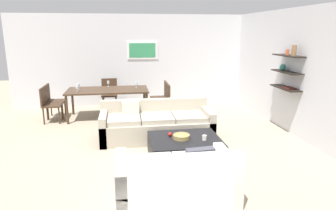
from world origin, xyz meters
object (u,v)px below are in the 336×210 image
object	(u,v)px
coffee_table	(185,148)
loveseat_white	(176,180)
candle_jar	(204,138)
apple_on_coffee_table	(170,134)
sofa_beige	(156,125)
decorative_bowl	(181,136)
dining_table	(108,92)
wine_glass_right_far	(136,83)
wine_glass_head	(108,83)
dining_chair_right_near	(164,99)
wine_glass_left_far	(78,85)
wine_glass_left_near	(77,87)
dining_chair_left_far	(52,99)
dining_chair_left_near	(48,103)
dining_chair_head	(109,92)
dining_chair_right_far	(162,95)

from	to	relation	value
coffee_table	loveseat_white	bearing A→B (deg)	-106.27
candle_jar	apple_on_coffee_table	size ratio (longest dim) A/B	1.18
sofa_beige	decorative_bowl	size ratio (longest dim) A/B	7.66
dining_table	wine_glass_right_far	size ratio (longest dim) A/B	12.45
loveseat_white	apple_on_coffee_table	size ratio (longest dim) A/B	21.48
sofa_beige	loveseat_white	world-z (taller)	same
dining_table	wine_glass_head	world-z (taller)	wine_glass_head
decorative_bowl	dining_chair_right_near	distance (m)	2.66
coffee_table	wine_glass_left_far	bearing A→B (deg)	125.99
coffee_table	sofa_beige	bearing A→B (deg)	108.90
wine_glass_right_far	decorative_bowl	bearing A→B (deg)	-78.04
sofa_beige	coffee_table	world-z (taller)	sofa_beige
coffee_table	wine_glass_left_near	xyz separation A→B (m)	(-2.18, 2.76, 0.67)
decorative_bowl	apple_on_coffee_table	bearing A→B (deg)	140.72
decorative_bowl	wine_glass_left_near	world-z (taller)	wine_glass_left_near
dining_chair_left_far	dining_chair_left_near	world-z (taller)	same
dining_chair_left_far	loveseat_white	bearing A→B (deg)	-60.61
apple_on_coffee_table	wine_glass_left_near	world-z (taller)	wine_glass_left_near
coffee_table	apple_on_coffee_table	xyz separation A→B (m)	(-0.24, 0.14, 0.23)
candle_jar	wine_glass_right_far	size ratio (longest dim) A/B	0.52
wine_glass_left_near	sofa_beige	bearing A→B (deg)	-42.38
coffee_table	dining_chair_head	world-z (taller)	dining_chair_head
sofa_beige	dining_chair_right_far	world-z (taller)	dining_chair_right_far
sofa_beige	apple_on_coffee_table	xyz separation A→B (m)	(0.14, -0.97, 0.12)
dining_chair_left_near	wine_glass_left_far	xyz separation A→B (m)	(0.69, 0.35, 0.35)
decorative_bowl	dining_chair_left_far	bearing A→B (deg)	132.13
loveseat_white	candle_jar	size ratio (longest dim) A/B	18.23
dining_chair_left_near	dining_chair_head	xyz separation A→B (m)	(1.44, 1.13, 0.00)
sofa_beige	dining_chair_right_far	xyz separation A→B (m)	(0.38, 1.99, 0.21)
decorative_bowl	candle_jar	xyz separation A→B (m)	(0.38, -0.13, 0.00)
dining_chair_head	dining_chair_right_far	bearing A→B (deg)	-25.40
dining_table	wine_glass_left_far	distance (m)	0.77
apple_on_coffee_table	dining_chair_head	bearing A→B (deg)	108.20
decorative_bowl	wine_glass_left_far	distance (m)	3.71
wine_glass_left_far	wine_glass_head	bearing A→B (deg)	23.05
dining_chair_head	sofa_beige	bearing A→B (deg)	-68.38
dining_chair_head	wine_glass_head	bearing A→B (deg)	-90.00
decorative_bowl	dining_chair_right_far	distance (m)	3.11
dining_table	wine_glass_left_near	size ratio (longest dim) A/B	13.30
dining_chair_left_near	coffee_table	bearing A→B (deg)	-42.73
dining_chair_left_near	wine_glass_left_far	bearing A→B (deg)	26.66
decorative_bowl	wine_glass_right_far	xyz separation A→B (m)	(-0.64, 3.01, 0.44)
wine_glass_head	coffee_table	bearing A→B (deg)	-66.54
candle_jar	wine_glass_left_near	xyz separation A→B (m)	(-2.50, 2.89, 0.43)
dining_table	dining_chair_left_far	bearing A→B (deg)	171.10
dining_chair_left_near	loveseat_white	bearing A→B (deg)	-57.91
dining_chair_right_near	wine_glass_right_far	distance (m)	0.86
apple_on_coffee_table	dining_chair_left_near	bearing A→B (deg)	136.33
dining_chair_head	wine_glass_left_far	distance (m)	1.13
apple_on_coffee_table	dining_chair_right_far	bearing A→B (deg)	85.44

